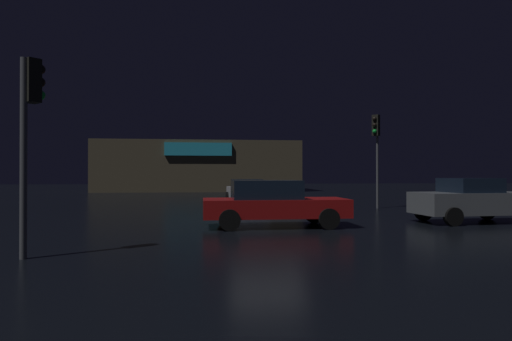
# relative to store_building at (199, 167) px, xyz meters

# --- Properties ---
(ground_plane) EXTENTS (120.00, 120.00, 0.00)m
(ground_plane) POSITION_rel_store_building_xyz_m (2.49, -29.94, -2.42)
(ground_plane) COLOR black
(store_building) EXTENTS (19.39, 8.03, 4.83)m
(store_building) POSITION_rel_store_building_xyz_m (0.00, 0.00, 0.00)
(store_building) COLOR brown
(store_building) RESTS_ON ground
(traffic_signal_main) EXTENTS (0.42, 0.42, 4.55)m
(traffic_signal_main) POSITION_rel_store_building_xyz_m (8.72, -23.95, 1.01)
(traffic_signal_main) COLOR #595B60
(traffic_signal_main) RESTS_ON ground
(traffic_signal_opposite) EXTENTS (0.42, 0.42, 3.97)m
(traffic_signal_opposite) POSITION_rel_store_building_xyz_m (-3.11, -35.27, 0.45)
(traffic_signal_opposite) COLOR #595B60
(traffic_signal_opposite) RESTS_ON ground
(car_near) EXTENTS (4.54, 2.00, 1.47)m
(car_near) POSITION_rel_store_building_xyz_m (2.53, -30.70, -1.66)
(car_near) COLOR #A51414
(car_near) RESTS_ON ground
(car_far) EXTENTS (2.17, 4.61, 1.38)m
(car_far) POSITION_rel_store_building_xyz_m (2.80, -19.84, -1.71)
(car_far) COLOR #B7B7BF
(car_far) RESTS_ON ground
(car_crossing) EXTENTS (3.96, 2.14, 1.53)m
(car_crossing) POSITION_rel_store_building_xyz_m (9.54, -30.29, -1.65)
(car_crossing) COLOR slate
(car_crossing) RESTS_ON ground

